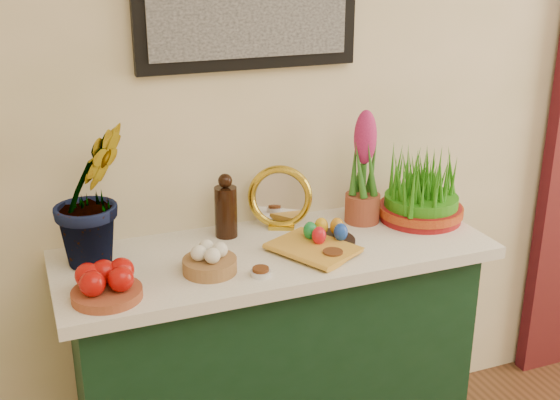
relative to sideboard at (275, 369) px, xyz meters
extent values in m
cube|color=#FBE6BC|center=(0.46, 0.25, 0.93)|extent=(4.00, 0.04, 2.70)
cube|color=#11311D|center=(0.00, 0.00, 0.00)|extent=(1.30, 0.45, 0.85)
cube|color=white|center=(0.00, 0.00, 0.45)|extent=(1.40, 0.55, 0.04)
imported|color=#307521|center=(-0.55, 0.10, 0.75)|extent=(0.36, 0.34, 0.58)
cylinder|color=brown|center=(-0.56, -0.16, 0.48)|extent=(0.26, 0.26, 0.03)
cylinder|color=olive|center=(-0.24, -0.10, 0.49)|extent=(0.19, 0.19, 0.04)
cylinder|color=black|center=(-0.12, 0.15, 0.55)|extent=(0.08, 0.08, 0.17)
sphere|color=black|center=(-0.12, 0.15, 0.66)|extent=(0.05, 0.05, 0.05)
cube|color=gold|center=(0.08, 0.14, 0.47)|extent=(0.10, 0.08, 0.01)
torus|color=gold|center=(0.08, 0.15, 0.58)|extent=(0.22, 0.14, 0.22)
cylinder|color=silver|center=(0.08, 0.15, 0.58)|extent=(0.16, 0.09, 0.17)
imported|color=gold|center=(0.01, -0.13, 0.48)|extent=(0.27, 0.31, 0.04)
cylinder|color=silver|center=(-0.11, -0.18, 0.47)|extent=(0.06, 0.06, 0.02)
cylinder|color=#592D14|center=(-0.11, -0.18, 0.49)|extent=(0.05, 0.05, 0.01)
cylinder|color=silver|center=(0.13, -0.16, 0.48)|extent=(0.08, 0.08, 0.02)
cylinder|color=#592D14|center=(0.13, -0.16, 0.49)|extent=(0.06, 0.06, 0.01)
cylinder|color=black|center=(0.16, -0.04, 0.47)|extent=(0.23, 0.23, 0.02)
ellipsoid|color=red|center=(0.13, -0.07, 0.51)|extent=(0.05, 0.05, 0.06)
ellipsoid|color=#1841AD|center=(0.20, -0.07, 0.51)|extent=(0.05, 0.05, 0.06)
ellipsoid|color=gold|center=(0.16, 0.00, 0.51)|extent=(0.05, 0.05, 0.06)
ellipsoid|color=#18873A|center=(0.12, -0.02, 0.51)|extent=(0.05, 0.05, 0.06)
ellipsoid|color=orange|center=(0.21, -0.02, 0.51)|extent=(0.05, 0.05, 0.06)
cylinder|color=#96422A|center=(0.37, 0.10, 0.52)|extent=(0.12, 0.12, 0.10)
ellipsoid|color=#CF2972|center=(0.37, 0.10, 0.77)|extent=(0.08, 0.08, 0.19)
cylinder|color=maroon|center=(0.57, 0.04, 0.49)|extent=(0.29, 0.29, 0.05)
cylinder|color=maroon|center=(0.57, 0.04, 0.50)|extent=(0.30, 0.30, 0.03)
camera|label=1|loc=(-0.74, -1.94, 1.40)|focal=45.00mm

